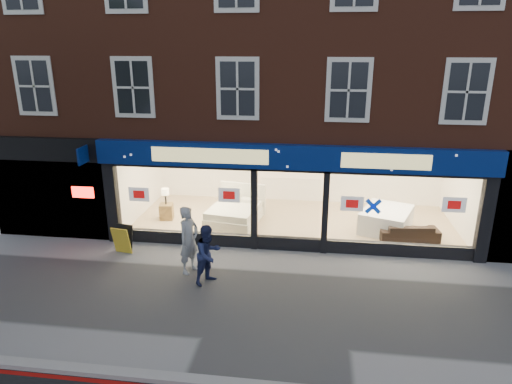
% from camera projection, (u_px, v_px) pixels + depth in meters
% --- Properties ---
extents(ground, '(120.00, 120.00, 0.00)m').
position_uv_depth(ground, '(280.00, 304.00, 11.02)').
color(ground, gray).
rests_on(ground, ground).
extents(showroom_floor, '(11.00, 4.50, 0.10)m').
position_uv_depth(showroom_floor, '(293.00, 221.00, 15.95)').
color(showroom_floor, tan).
rests_on(showroom_floor, ground).
extents(building, '(19.00, 8.26, 10.30)m').
position_uv_depth(building, '(300.00, 22.00, 15.46)').
color(building, brown).
rests_on(building, ground).
extents(display_bed, '(1.93, 2.23, 1.12)m').
position_uv_depth(display_bed, '(235.00, 212.00, 15.78)').
color(display_bed, white).
rests_on(display_bed, showroom_floor).
extents(bedside_table, '(0.52, 0.52, 0.55)m').
position_uv_depth(bedside_table, '(167.00, 211.00, 15.98)').
color(bedside_table, brown).
rests_on(bedside_table, showroom_floor).
extents(mattress_stack, '(1.98, 2.20, 0.71)m').
position_uv_depth(mattress_stack, '(386.00, 219.00, 15.03)').
color(mattress_stack, silver).
rests_on(mattress_stack, showroom_floor).
extents(sofa, '(1.89, 0.92, 0.53)m').
position_uv_depth(sofa, '(409.00, 232.00, 14.30)').
color(sofa, black).
rests_on(sofa, showroom_floor).
extents(a_board, '(0.61, 0.44, 0.85)m').
position_uv_depth(a_board, '(123.00, 239.00, 13.59)').
color(a_board, gold).
rests_on(a_board, ground).
extents(pedestrian_grey, '(0.69, 0.81, 1.89)m').
position_uv_depth(pedestrian_grey, '(189.00, 240.00, 12.31)').
color(pedestrian_grey, '#9FA2A7').
rests_on(pedestrian_grey, ground).
extents(pedestrian_blue, '(0.94, 0.99, 1.60)m').
position_uv_depth(pedestrian_blue, '(208.00, 254.00, 11.79)').
color(pedestrian_blue, '#1B234C').
rests_on(pedestrian_blue, ground).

